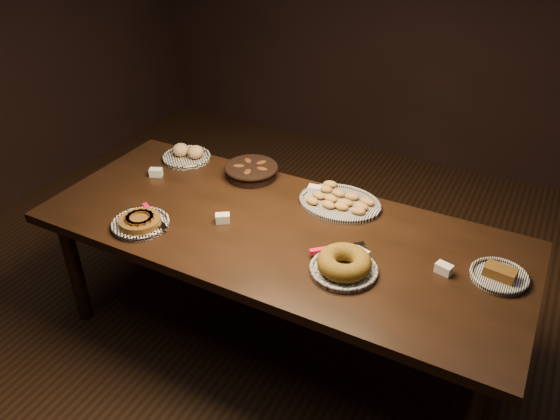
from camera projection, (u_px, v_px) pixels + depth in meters
The scene contains 9 objects.
ground at pixel (278, 337), 3.07m from camera, with size 5.00×5.00×0.00m, color black.
buffet_table at pixel (278, 240), 2.71m from camera, with size 2.40×1.00×0.75m.
apple_tart_plate at pixel (141, 222), 2.67m from camera, with size 0.30×0.28×0.06m.
madeleine_platter at pixel (340, 202), 2.84m from camera, with size 0.43×0.35×0.05m.
bundt_cake_plate at pixel (344, 265), 2.36m from camera, with size 0.34×0.37×0.09m.
croissant_basket at pixel (251, 170), 3.08m from camera, with size 0.37×0.37×0.08m.
bread_roll_plate at pixel (187, 155), 3.27m from camera, with size 0.29×0.29×0.09m.
loaf_plate at pixel (499, 275), 2.33m from camera, with size 0.25×0.25×0.06m.
tent_cards at pixel (291, 217), 2.71m from camera, with size 1.74×0.53×0.04m.
Camera 1 is at (1.04, -1.94, 2.26)m, focal length 35.00 mm.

